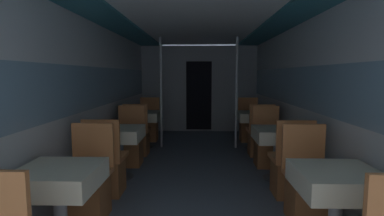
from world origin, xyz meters
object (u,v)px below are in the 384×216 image
chair_left_far_1 (130,146)px  dining_table_right_1 (277,137)px  chair_right_far_2 (249,127)px  support_pole_right_2 (236,93)px  dining_table_left_1 (119,136)px  chair_left_near_1 (107,170)px  chair_right_near_2 (260,139)px  dining_table_left_2 (144,118)px  dining_table_right_2 (254,118)px  chair_left_far_0 (88,189)px  chair_left_near_2 (138,139)px  chair_right_far_0 (308,191)px  dining_table_left_0 (59,182)px  support_pole_left_2 (161,93)px  chair_right_near_1 (290,172)px  chair_right_far_1 (267,147)px  chair_left_far_2 (149,127)px  dining_table_right_0 (337,185)px

chair_left_far_1 → dining_table_right_1: 2.27m
chair_right_far_2 → support_pole_right_2: (-0.35, -0.60, 0.78)m
dining_table_left_1 → chair_left_near_1: bearing=-90.0°
chair_left_far_1 → chair_right_near_2: bearing=-164.7°
chair_left_near_1 → dining_table_left_2: chair_left_near_1 is taller
dining_table_left_1 → dining_table_right_2: bearing=39.4°
chair_left_far_0 → chair_left_near_2: (0.00, 2.38, 0.00)m
chair_left_near_1 → chair_right_far_0: bearing=-15.3°
dining_table_left_0 → support_pole_left_2: size_ratio=0.33×
chair_right_near_2 → support_pole_right_2: size_ratio=0.43×
chair_right_near_2 → support_pole_left_2: bearing=161.9°
chair_right_far_0 → chair_right_near_1: same height
chair_left_far_0 → chair_left_near_2: bearing=-90.0°
support_pole_right_2 → dining_table_left_2: bearing=180.0°
dining_table_left_0 → support_pole_right_2: bearing=63.0°
chair_right_far_1 → dining_table_left_0: bearing=47.6°
chair_right_far_0 → dining_table_right_1: 1.23m
chair_right_near_2 → chair_right_far_2: 1.19m
dining_table_left_0 → dining_table_right_1: bearing=39.4°
chair_left_near_1 → dining_table_right_2: bearing=47.6°
chair_left_far_1 → dining_table_right_1: chair_left_far_1 is taller
dining_table_left_2 → chair_left_far_2: 0.66m
dining_table_left_2 → dining_table_right_1: (2.17, -1.79, 0.00)m
chair_right_near_1 → chair_right_far_1: bearing=90.0°
chair_right_far_0 → chair_right_near_1: size_ratio=1.00×
support_pole_right_2 → dining_table_right_0: bearing=-84.4°
chair_right_far_2 → dining_table_left_1: bearing=47.6°
chair_left_near_2 → dining_table_right_2: (2.17, 0.60, 0.29)m
chair_left_near_1 → chair_left_far_0: bearing=-90.0°
dining_table_left_0 → chair_right_far_1: chair_right_far_1 is taller
chair_left_near_2 → dining_table_right_2: 2.27m
support_pole_left_2 → dining_table_right_1: (1.82, -1.79, -0.49)m
chair_right_far_1 → chair_right_near_2: size_ratio=1.00×
chair_left_far_2 → dining_table_right_1: size_ratio=1.32×
dining_table_right_1 → dining_table_right_2: 1.79m
chair_left_far_2 → chair_right_far_0: 4.18m
chair_left_far_1 → dining_table_right_1: bearing=164.6°
chair_left_far_0 → dining_table_left_1: (0.00, 1.19, 0.29)m
dining_table_right_1 → chair_right_near_2: (0.00, 1.19, -0.29)m
chair_right_far_1 → dining_table_right_1: bearing=90.0°
support_pole_left_2 → dining_table_left_0: bearing=-95.6°
chair_left_far_0 → support_pole_left_2: size_ratio=0.43×
dining_table_right_0 → chair_right_near_2: chair_right_near_2 is taller
chair_left_far_2 → chair_right_near_2: (2.17, -1.19, 0.00)m
chair_left_near_2 → chair_right_near_2: size_ratio=1.00×
chair_right_far_1 → support_pole_right_2: size_ratio=0.43×
chair_left_near_2 → chair_right_far_0: (2.17, -2.38, 0.00)m
support_pole_left_2 → chair_right_far_1: (1.82, -1.19, -0.78)m
chair_left_near_1 → dining_table_left_0: bearing=-90.0°
chair_right_far_0 → chair_right_near_1: (0.00, 0.59, 0.00)m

